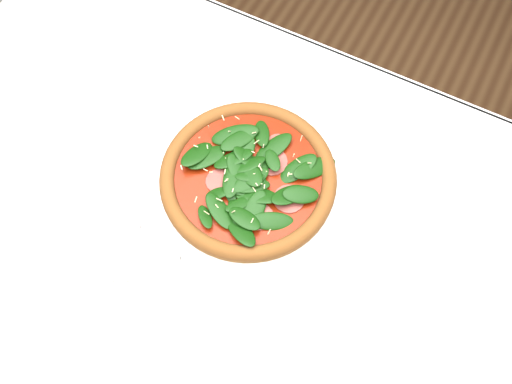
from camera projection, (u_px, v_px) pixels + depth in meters
The scene contains 6 objects.
ground at pixel (235, 333), 1.55m from camera, with size 6.00×6.00×0.00m, color brown.
dining_table at pixel (223, 251), 0.97m from camera, with size 1.21×0.81×0.75m.
plate at pixel (248, 181), 0.91m from camera, with size 0.32×0.32×0.01m.
pizza at pixel (248, 176), 0.89m from camera, with size 0.35×0.35×0.04m.
napkin at pixel (129, 257), 0.85m from camera, with size 0.15×0.07×0.01m, color white.
fork at pixel (132, 238), 0.86m from camera, with size 0.07×0.15×0.00m.
Camera 1 is at (0.21, -0.27, 1.57)m, focal length 40.00 mm.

